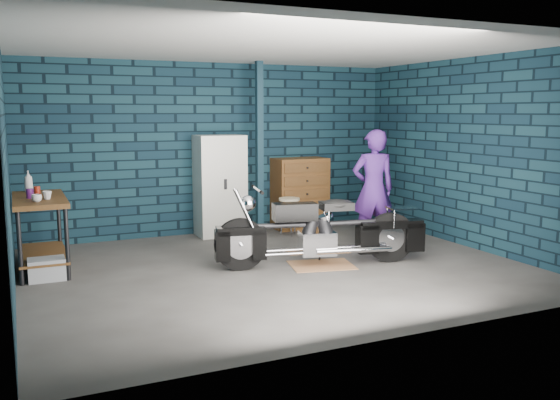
# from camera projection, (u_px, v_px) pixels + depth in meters

# --- Properties ---
(ground) EXTENTS (6.00, 6.00, 0.00)m
(ground) POSITION_uv_depth(u_px,v_px,m) (278.00, 269.00, 7.38)
(ground) COLOR #514F4C
(ground) RESTS_ON ground
(room_walls) EXTENTS (6.02, 5.01, 2.71)m
(room_walls) POSITION_uv_depth(u_px,v_px,m) (261.00, 114.00, 7.60)
(room_walls) COLOR #0E2230
(room_walls) RESTS_ON ground
(support_post) EXTENTS (0.10, 0.10, 2.70)m
(support_post) POSITION_uv_depth(u_px,v_px,m) (259.00, 150.00, 9.17)
(support_post) COLOR #112936
(support_post) RESTS_ON ground
(workbench) EXTENTS (0.60, 1.40, 0.91)m
(workbench) POSITION_uv_depth(u_px,v_px,m) (41.00, 234.00, 7.27)
(workbench) COLOR brown
(workbench) RESTS_ON ground
(drip_mat) EXTENTS (0.89, 0.74, 0.01)m
(drip_mat) POSITION_uv_depth(u_px,v_px,m) (322.00, 265.00, 7.54)
(drip_mat) COLOR #986942
(drip_mat) RESTS_ON ground
(motorcycle) EXTENTS (2.39, 1.10, 1.02)m
(motorcycle) POSITION_uv_depth(u_px,v_px,m) (322.00, 226.00, 7.46)
(motorcycle) COLOR black
(motorcycle) RESTS_ON ground
(person) EXTENTS (0.70, 0.55, 1.69)m
(person) POSITION_uv_depth(u_px,v_px,m) (373.00, 189.00, 8.44)
(person) COLOR #461F76
(person) RESTS_ON ground
(storage_bin) EXTENTS (0.41, 0.29, 0.25)m
(storage_bin) POSITION_uv_depth(u_px,v_px,m) (47.00, 269.00, 6.87)
(storage_bin) COLOR #96999F
(storage_bin) RESTS_ON ground
(locker) EXTENTS (0.74, 0.53, 1.58)m
(locker) POSITION_uv_depth(u_px,v_px,m) (220.00, 186.00, 9.28)
(locker) COLOR silver
(locker) RESTS_ON ground
(tool_chest) EXTENTS (0.88, 0.49, 1.18)m
(tool_chest) POSITION_uv_depth(u_px,v_px,m) (300.00, 193.00, 9.88)
(tool_chest) COLOR brown
(tool_chest) RESTS_ON ground
(shop_stool) EXTENTS (0.38, 0.38, 0.60)m
(shop_stool) POSITION_uv_depth(u_px,v_px,m) (289.00, 217.00, 9.31)
(shop_stool) COLOR beige
(shop_stool) RESTS_ON ground
(cup_a) EXTENTS (0.12, 0.12, 0.09)m
(cup_a) POSITION_uv_depth(u_px,v_px,m) (37.00, 198.00, 6.80)
(cup_a) COLOR beige
(cup_a) RESTS_ON workbench
(cup_b) EXTENTS (0.13, 0.13, 0.10)m
(cup_b) POSITION_uv_depth(u_px,v_px,m) (47.00, 195.00, 7.00)
(cup_b) COLOR beige
(cup_b) RESTS_ON workbench
(mug_purple) EXTENTS (0.10, 0.10, 0.12)m
(mug_purple) POSITION_uv_depth(u_px,v_px,m) (30.00, 193.00, 7.09)
(mug_purple) COLOR #551862
(mug_purple) RESTS_ON workbench
(mug_red) EXTENTS (0.08, 0.08, 0.10)m
(mug_red) POSITION_uv_depth(u_px,v_px,m) (37.00, 190.00, 7.41)
(mug_red) COLOR maroon
(mug_red) RESTS_ON workbench
(bottle) EXTENTS (0.12, 0.12, 0.28)m
(bottle) POSITION_uv_depth(u_px,v_px,m) (28.00, 181.00, 7.62)
(bottle) COLOR #96999F
(bottle) RESTS_ON workbench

